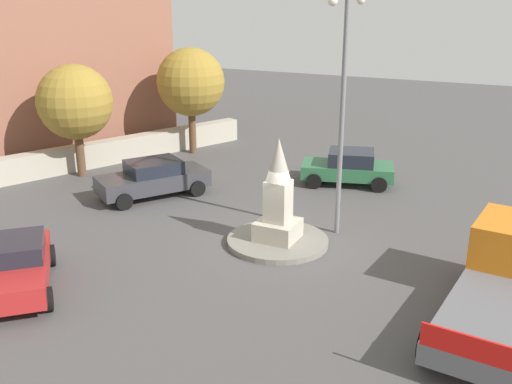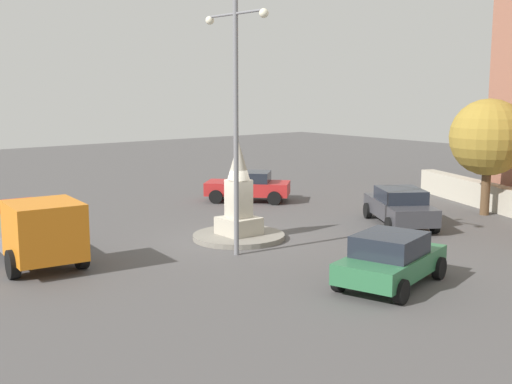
% 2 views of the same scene
% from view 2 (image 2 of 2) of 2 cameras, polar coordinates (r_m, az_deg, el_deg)
% --- Properties ---
extents(ground_plane, '(80.00, 80.00, 0.00)m').
position_cam_2_polar(ground_plane, '(23.68, -1.49, -4.08)').
color(ground_plane, '#4F4C4C').
extents(traffic_island, '(3.29, 3.29, 0.18)m').
position_cam_2_polar(traffic_island, '(23.66, -1.49, -3.87)').
color(traffic_island, gray).
rests_on(traffic_island, ground).
extents(monument, '(1.28, 1.28, 3.34)m').
position_cam_2_polar(monument, '(23.38, -1.51, -0.34)').
color(monument, '#B2AA99').
rests_on(monument, traffic_island).
extents(streetlamp, '(3.03, 0.28, 8.01)m').
position_cam_2_polar(streetlamp, '(20.82, -1.75, 7.50)').
color(streetlamp, slate).
rests_on(streetlamp, ground).
extents(car_dark_grey_passing, '(4.57, 3.81, 1.47)m').
position_cam_2_polar(car_dark_grey_passing, '(26.44, 12.34, -1.21)').
color(car_dark_grey_passing, '#38383D').
rests_on(car_dark_grey_passing, ground).
extents(car_red_waiting, '(4.01, 3.91, 1.43)m').
position_cam_2_polar(car_red_waiting, '(31.27, -0.65, 0.53)').
color(car_red_waiting, '#B22323').
rests_on(car_red_waiting, ground).
extents(car_green_far_side, '(2.79, 4.13, 1.47)m').
position_cam_2_polar(car_green_far_side, '(18.46, 11.58, -5.67)').
color(car_green_far_side, '#2D6B42').
rests_on(car_green_far_side, ground).
extents(truck_orange_parked_right, '(6.40, 2.81, 2.08)m').
position_cam_2_polar(truck_orange_parked_right, '(21.46, -18.63, -3.22)').
color(truck_orange_parked_right, orange).
rests_on(truck_orange_parked_right, ground).
extents(tree_near_wall, '(3.22, 3.22, 4.92)m').
position_cam_2_polar(tree_near_wall, '(29.30, 19.46, 4.46)').
color(tree_near_wall, brown).
rests_on(tree_near_wall, ground).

